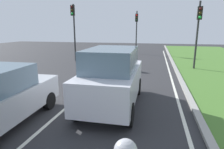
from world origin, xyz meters
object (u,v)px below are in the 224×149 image
traffic_light_near_right (198,25)px  traffic_light_overhead_left (74,23)px  traffic_light_far_median (137,26)px  car_suv_ahead (112,77)px

traffic_light_near_right → traffic_light_overhead_left: size_ratio=0.95×
traffic_light_near_right → traffic_light_far_median: bearing=122.1°
traffic_light_near_right → car_suv_ahead: bearing=-118.6°
car_suv_ahead → traffic_light_overhead_left: (-5.84, 9.81, 2.37)m
traffic_light_overhead_left → car_suv_ahead: bearing=-59.2°
traffic_light_overhead_left → traffic_light_far_median: traffic_light_overhead_left is taller
traffic_light_overhead_left → traffic_light_far_median: size_ratio=1.02×
car_suv_ahead → traffic_light_far_median: 16.75m
traffic_light_near_right → traffic_light_far_median: 9.92m
traffic_light_far_median → traffic_light_near_right: bearing=-57.9°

